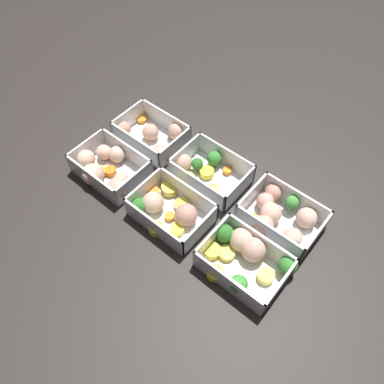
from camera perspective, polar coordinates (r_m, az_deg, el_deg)
name	(u,v)px	position (r m, az deg, el deg)	size (l,w,h in m)	color
ground_plane	(192,197)	(0.86, 0.00, -0.79)	(4.00, 4.00, 0.00)	#282321
container_near_left	(107,170)	(0.90, -12.86, 3.30)	(0.18, 0.14, 0.06)	white
container_near_center	(168,210)	(0.81, -3.64, -2.69)	(0.17, 0.15, 0.06)	white
container_near_right	(245,256)	(0.76, 8.13, -9.66)	(0.18, 0.15, 0.06)	white
container_far_left	(153,137)	(0.95, -5.92, 8.32)	(0.19, 0.14, 0.06)	white
container_far_center	(205,170)	(0.88, 2.04, 3.33)	(0.18, 0.13, 0.06)	white
container_far_right	(280,216)	(0.82, 13.23, -3.53)	(0.16, 0.14, 0.06)	white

